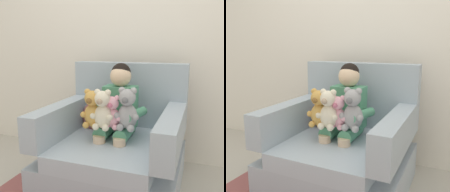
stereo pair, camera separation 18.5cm
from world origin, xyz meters
TOP-DOWN VIEW (x-y plane):
  - ground_plane at (0.00, 0.00)m, footprint 8.00×8.00m
  - back_wall at (0.00, 0.70)m, footprint 6.00×0.10m
  - armchair at (0.00, 0.05)m, footprint 1.02×0.96m
  - seated_child at (-0.00, 0.08)m, footprint 0.45×0.39m
  - plush_cream at (-0.06, -0.11)m, footprint 0.18×0.14m
  - plush_honey at (-0.14, -0.09)m, footprint 0.17×0.14m
  - plush_grey at (0.12, -0.06)m, footprint 0.19×0.15m
  - plush_pink at (0.01, -0.07)m, footprint 0.15×0.12m
  - throw_pillow at (-0.25, 0.18)m, footprint 0.28×0.19m

SIDE VIEW (x-z plane):
  - ground_plane at x=0.00m, z-range 0.00..0.00m
  - armchair at x=0.00m, z-range -0.18..0.80m
  - throw_pillow at x=-0.25m, z-range 0.38..0.64m
  - seated_child at x=0.00m, z-range 0.21..1.03m
  - plush_pink at x=0.01m, z-range 0.51..0.76m
  - plush_honey at x=-0.14m, z-range 0.50..0.80m
  - plush_cream at x=-0.06m, z-range 0.50..0.80m
  - plush_grey at x=0.12m, z-range 0.50..0.82m
  - back_wall at x=0.00m, z-range 0.00..2.60m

